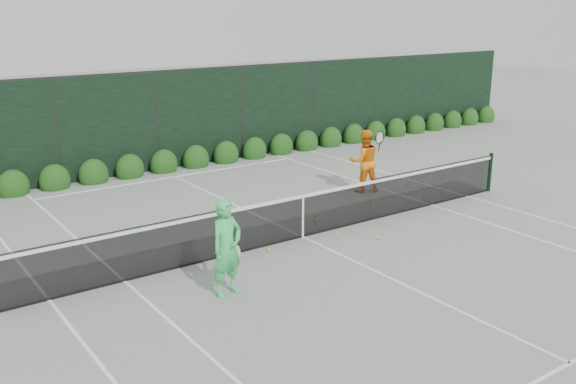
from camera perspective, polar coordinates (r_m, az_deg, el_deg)
ground at (r=14.20m, az=1.30°, el=-4.03°), size 80.00×80.00×0.00m
tennis_net at (r=14.01m, az=1.24°, el=-2.02°), size 12.90×0.10×1.07m
player_woman at (r=11.22m, az=-5.46°, el=-4.95°), size 0.71×0.55×1.75m
player_man at (r=17.56m, az=6.80°, el=2.75°), size 1.02×0.92×1.73m
court_lines at (r=14.20m, az=1.30°, el=-4.01°), size 11.03×23.83×0.01m
windscreen_fence at (r=11.77m, az=9.25°, el=-0.78°), size 32.00×21.07×3.06m
hedge_row at (r=20.08m, az=-10.96°, el=2.42°), size 31.66×0.65×0.94m
tennis_balls at (r=14.70m, az=2.75°, el=-3.20°), size 2.40×2.16×0.07m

